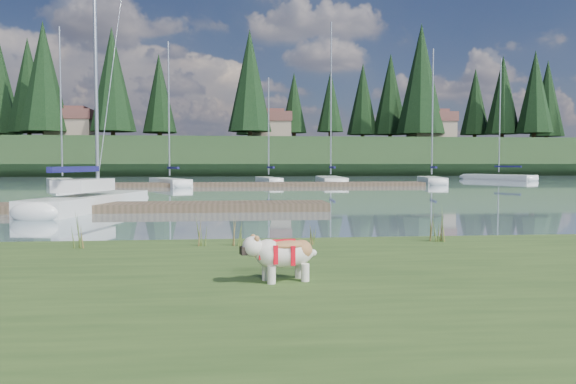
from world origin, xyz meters
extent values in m
plane|color=gray|center=(0.00, 30.00, 0.00)|extent=(200.00, 200.00, 0.00)
cube|color=#354F1F|center=(0.00, -6.00, 0.17)|extent=(60.00, 9.00, 0.35)
cube|color=black|center=(0.00, 73.00, 2.50)|extent=(200.00, 20.00, 5.00)
cylinder|color=silver|center=(0.88, -5.50, 0.46)|extent=(0.10, 0.10, 0.21)
cylinder|color=silver|center=(0.83, -5.29, 0.46)|extent=(0.10, 0.10, 0.21)
cylinder|color=silver|center=(1.30, -5.40, 0.46)|extent=(0.10, 0.10, 0.21)
cylinder|color=silver|center=(1.25, -5.19, 0.46)|extent=(0.10, 0.10, 0.21)
ellipsoid|color=silver|center=(1.07, -5.34, 0.68)|extent=(0.77, 0.51, 0.33)
ellipsoid|color=#AA6F40|center=(1.07, -5.34, 0.79)|extent=(0.56, 0.44, 0.12)
ellipsoid|color=silver|center=(0.66, -5.45, 0.79)|extent=(0.30, 0.31, 0.25)
cube|color=black|center=(0.55, -5.47, 0.75)|extent=(0.10, 0.14, 0.10)
cube|color=silver|center=(-4.91, 9.68, 0.22)|extent=(3.29, 7.53, 0.70)
ellipsoid|color=silver|center=(-4.08, 13.26, 0.22)|extent=(2.01, 2.31, 0.70)
cylinder|color=silver|center=(-4.76, 10.33, 6.36)|extent=(0.14, 0.14, 11.13)
cube|color=#16154F|center=(-5.16, 8.62, 1.55)|extent=(0.95, 3.30, 0.20)
cube|color=silver|center=(-5.01, 9.27, 0.95)|extent=(1.74, 2.87, 0.45)
cube|color=#4C3D2C|center=(-4.00, 9.00, 0.15)|extent=(16.00, 2.00, 0.30)
cube|color=#4C3D2C|center=(2.00, 30.00, 0.15)|extent=(26.00, 2.20, 0.30)
cube|color=silver|center=(-12.10, 31.05, 0.22)|extent=(4.25, 7.32, 0.70)
ellipsoid|color=silver|center=(-13.46, 34.40, 0.22)|extent=(2.21, 2.42, 0.70)
cylinder|color=silver|center=(-12.10, 31.05, 6.28)|extent=(0.12, 0.12, 10.96)
cube|color=#16154F|center=(-11.72, 30.14, 1.40)|extent=(1.27, 2.74, 0.20)
cube|color=silver|center=(-4.31, 31.58, 0.22)|extent=(3.88, 6.56, 0.70)
ellipsoid|color=silver|center=(-5.57, 34.58, 0.22)|extent=(1.99, 2.18, 0.70)
cylinder|color=silver|center=(-4.31, 31.58, 5.87)|extent=(0.12, 0.12, 10.15)
cube|color=#16154F|center=(-3.96, 30.77, 1.40)|extent=(1.19, 2.46, 0.20)
cube|color=silver|center=(3.51, 34.64, 0.22)|extent=(2.05, 5.23, 0.70)
ellipsoid|color=silver|center=(3.05, 37.15, 0.22)|extent=(1.34, 1.57, 0.70)
cylinder|color=silver|center=(3.51, 34.64, 4.81)|extent=(0.12, 0.12, 8.03)
cube|color=#16154F|center=(3.63, 33.96, 1.40)|extent=(0.56, 2.03, 0.20)
cube|color=silver|center=(8.90, 35.48, 0.22)|extent=(2.43, 8.50, 0.70)
ellipsoid|color=silver|center=(9.16, 39.67, 0.22)|extent=(1.97, 2.40, 0.70)
cylinder|color=silver|center=(8.90, 35.48, 7.26)|extent=(0.12, 0.12, 12.92)
cube|color=#16154F|center=(8.83, 34.33, 1.40)|extent=(0.41, 3.35, 0.20)
cube|color=silver|center=(17.35, 34.08, 0.22)|extent=(2.87, 7.02, 0.70)
ellipsoid|color=silver|center=(18.02, 37.43, 0.22)|extent=(1.83, 2.12, 0.70)
cylinder|color=silver|center=(17.35, 34.08, 6.08)|extent=(0.12, 0.12, 10.56)
cube|color=#16154F|center=(17.16, 33.16, 1.40)|extent=(0.73, 2.71, 0.20)
cube|color=silver|center=(27.90, 43.34, 0.22)|extent=(5.02, 7.81, 0.70)
ellipsoid|color=silver|center=(26.18, 46.85, 0.22)|extent=(2.47, 2.67, 0.70)
cylinder|color=silver|center=(27.90, 43.34, 6.63)|extent=(0.12, 0.12, 11.67)
cube|color=#16154F|center=(28.36, 42.38, 1.40)|extent=(1.54, 2.89, 0.20)
cone|color=#475B23|center=(-0.17, -2.28, 0.61)|extent=(0.03, 0.03, 0.52)
cone|color=brown|center=(-0.06, -2.35, 0.56)|extent=(0.03, 0.03, 0.42)
cone|color=#475B23|center=(-0.11, -2.25, 0.64)|extent=(0.03, 0.03, 0.58)
cone|color=brown|center=(-0.03, -2.31, 0.53)|extent=(0.03, 0.03, 0.37)
cone|color=#475B23|center=(-0.15, -2.36, 0.59)|extent=(0.03, 0.03, 0.47)
cone|color=#475B23|center=(0.44, -2.40, 0.59)|extent=(0.03, 0.03, 0.48)
cone|color=brown|center=(0.55, -2.47, 0.54)|extent=(0.03, 0.03, 0.38)
cone|color=#475B23|center=(0.50, -2.37, 0.61)|extent=(0.03, 0.03, 0.53)
cone|color=brown|center=(0.58, -2.43, 0.52)|extent=(0.03, 0.03, 0.33)
cone|color=#475B23|center=(0.46, -2.48, 0.57)|extent=(0.03, 0.03, 0.43)
cone|color=#475B23|center=(4.11, -2.23, 0.66)|extent=(0.03, 0.03, 0.62)
cone|color=brown|center=(4.22, -2.30, 0.60)|extent=(0.03, 0.03, 0.49)
cone|color=#475B23|center=(4.17, -2.20, 0.69)|extent=(0.03, 0.03, 0.68)
cone|color=brown|center=(4.25, -2.26, 0.57)|extent=(0.03, 0.03, 0.43)
cone|color=#475B23|center=(4.13, -2.31, 0.63)|extent=(0.03, 0.03, 0.56)
cone|color=#475B23|center=(-2.20, -2.34, 0.63)|extent=(0.03, 0.03, 0.56)
cone|color=brown|center=(-2.09, -2.41, 0.57)|extent=(0.03, 0.03, 0.45)
cone|color=#475B23|center=(-2.14, -2.31, 0.66)|extent=(0.03, 0.03, 0.62)
cone|color=brown|center=(-2.06, -2.37, 0.55)|extent=(0.03, 0.03, 0.39)
cone|color=#475B23|center=(-2.18, -2.42, 0.60)|extent=(0.03, 0.03, 0.50)
cone|color=#475B23|center=(1.75, -2.32, 0.55)|extent=(0.03, 0.03, 0.41)
cone|color=brown|center=(1.86, -2.39, 0.51)|extent=(0.03, 0.03, 0.33)
cone|color=#475B23|center=(1.81, -2.29, 0.58)|extent=(0.03, 0.03, 0.45)
cone|color=brown|center=(1.89, -2.35, 0.49)|extent=(0.03, 0.03, 0.29)
cone|color=#475B23|center=(1.77, -2.40, 0.53)|extent=(0.03, 0.03, 0.37)
cone|color=#475B23|center=(4.03, -2.16, 0.61)|extent=(0.03, 0.03, 0.51)
cone|color=brown|center=(4.14, -2.23, 0.55)|extent=(0.03, 0.03, 0.41)
cone|color=#475B23|center=(4.09, -2.13, 0.63)|extent=(0.03, 0.03, 0.56)
cone|color=brown|center=(4.17, -2.19, 0.53)|extent=(0.03, 0.03, 0.36)
cone|color=#475B23|center=(4.05, -2.24, 0.58)|extent=(0.03, 0.03, 0.46)
cube|color=#33281C|center=(0.00, -1.60, 0.07)|extent=(60.00, 0.50, 0.14)
cylinder|color=#382619|center=(-25.00, 68.00, 5.90)|extent=(0.60, 0.60, 1.80)
cone|color=black|center=(-25.00, 68.00, 13.55)|extent=(6.60, 6.60, 15.00)
cylinder|color=#382619|center=(-10.00, 72.00, 5.90)|extent=(0.60, 0.60, 1.80)
cone|color=black|center=(-10.00, 72.00, 11.75)|extent=(4.84, 4.84, 11.00)
cylinder|color=#382619|center=(3.00, 66.00, 5.90)|extent=(0.60, 0.60, 1.80)
cone|color=black|center=(3.00, 66.00, 13.10)|extent=(6.16, 6.16, 14.00)
cylinder|color=#382619|center=(15.00, 70.00, 5.90)|extent=(0.60, 0.60, 1.80)
cone|color=black|center=(15.00, 70.00, 10.85)|extent=(3.96, 3.96, 9.00)
cylinder|color=#382619|center=(28.00, 68.00, 5.90)|extent=(0.60, 0.60, 1.80)
cone|color=black|center=(28.00, 68.00, 14.00)|extent=(7.04, 7.04, 16.00)
cylinder|color=#382619|center=(42.00, 71.00, 5.90)|extent=(0.60, 0.60, 1.80)
cone|color=black|center=(42.00, 71.00, 12.20)|extent=(5.28, 5.28, 12.00)
cube|color=gray|center=(-22.00, 70.00, 6.40)|extent=(6.00, 5.00, 2.80)
cube|color=brown|center=(-22.00, 70.00, 8.50)|extent=(6.30, 5.30, 1.40)
cube|color=brown|center=(-22.00, 70.00, 9.30)|extent=(4.20, 3.60, 0.70)
cube|color=gray|center=(6.00, 71.00, 6.40)|extent=(6.00, 5.00, 2.80)
cube|color=brown|center=(6.00, 71.00, 8.50)|extent=(6.30, 5.30, 1.40)
cube|color=brown|center=(6.00, 71.00, 9.30)|extent=(4.20, 3.60, 0.70)
cube|color=gray|center=(30.00, 69.00, 6.40)|extent=(6.00, 5.00, 2.80)
cube|color=brown|center=(30.00, 69.00, 8.50)|extent=(6.30, 5.30, 1.40)
cube|color=brown|center=(30.00, 69.00, 9.30)|extent=(4.20, 3.60, 0.70)
camera|label=1|loc=(0.41, -12.07, 1.79)|focal=35.00mm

